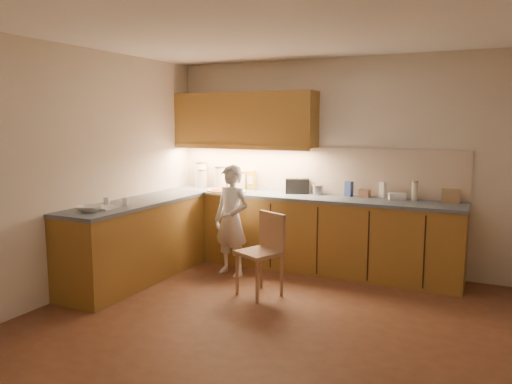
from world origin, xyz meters
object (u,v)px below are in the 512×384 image
at_px(wooden_chair, 264,248).
at_px(oil_jug, 251,179).
at_px(child, 232,220).
at_px(pizza_on_board, 225,191).
at_px(toaster, 297,186).

xyz_separation_m(wooden_chair, oil_jug, (-0.79, 1.29, 0.55)).
distance_m(child, wooden_chair, 0.81).
xyz_separation_m(pizza_on_board, toaster, (0.85, 0.35, 0.07)).
bearing_deg(child, pizza_on_board, 139.18).
bearing_deg(pizza_on_board, wooden_chair, -42.51).
bearing_deg(oil_jug, toaster, -5.50).
bearing_deg(pizza_on_board, toaster, 22.10).
height_order(wooden_chair, oil_jug, oil_jug).
relative_size(pizza_on_board, wooden_chair, 0.61).
bearing_deg(oil_jug, pizza_on_board, -112.70).
height_order(pizza_on_board, oil_jug, oil_jug).
distance_m(child, oil_jug, 0.93).
bearing_deg(toaster, oil_jug, 152.54).
bearing_deg(wooden_chair, child, 168.97).
height_order(child, wooden_chair, child).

